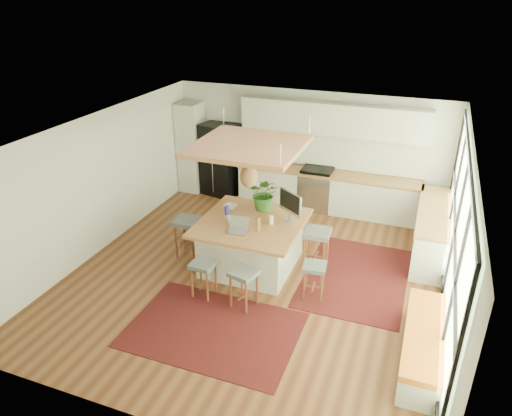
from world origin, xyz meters
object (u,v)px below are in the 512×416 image
at_px(monitor, 290,207).
at_px(island_plant, 265,197).
at_px(microwave, 263,157).
at_px(stool_right_front, 314,279).
at_px(laptop, 237,226).
at_px(island, 251,244).
at_px(stool_near_right, 244,288).
at_px(stool_right_back, 316,251).
at_px(fridge, 221,158).
at_px(stool_left_side, 189,239).
at_px(stool_near_left, 204,277).

bearing_deg(monitor, island_plant, -167.74).
bearing_deg(microwave, stool_right_front, -75.09).
bearing_deg(laptop, island, 77.63).
distance_m(stool_near_right, stool_right_back, 1.76).
relative_size(fridge, stool_near_right, 2.62).
bearing_deg(stool_right_back, island, -163.98).
relative_size(island, laptop, 4.83).
relative_size(island, microwave, 3.31).
height_order(monitor, microwave, monitor).
xyz_separation_m(stool_near_right, laptop, (-0.43, 0.76, 0.70)).
height_order(laptop, island_plant, island_plant).
xyz_separation_m(stool_right_front, microwave, (-2.17, 3.49, 0.76)).
height_order(stool_left_side, monitor, monitor).
distance_m(stool_near_right, stool_right_front, 1.20).
bearing_deg(island_plant, stool_right_front, -41.22).
bearing_deg(stool_right_front, monitor, 128.83).
bearing_deg(stool_right_front, stool_right_back, 101.82).
bearing_deg(island_plant, island, -95.13).
bearing_deg(stool_left_side, fridge, 102.36).
relative_size(fridge, stool_right_front, 2.80).
bearing_deg(stool_near_left, stool_right_back, 43.95).
distance_m(stool_near_left, laptop, 1.05).
bearing_deg(island, fridge, 123.45).
height_order(stool_right_front, stool_left_side, stool_left_side).
xyz_separation_m(island, stool_left_side, (-1.28, -0.10, -0.11)).
bearing_deg(stool_left_side, microwave, 81.46).
distance_m(fridge, monitor, 3.69).
height_order(fridge, stool_near_left, fridge).
bearing_deg(stool_right_back, stool_near_left, -136.05).
bearing_deg(stool_near_right, fridge, 118.74).
distance_m(stool_right_front, microwave, 4.18).
relative_size(monitor, microwave, 1.10).
bearing_deg(monitor, laptop, -97.42).
bearing_deg(laptop, fridge, 116.82).
xyz_separation_m(stool_near_right, monitor, (0.30, 1.53, 0.83)).
bearing_deg(stool_near_left, stool_left_side, 128.65).
distance_m(island, stool_near_right, 1.27).
bearing_deg(stool_near_left, island, 70.82).
distance_m(stool_near_left, microwave, 4.19).
relative_size(stool_right_front, stool_left_side, 0.81).
distance_m(stool_right_back, microwave, 3.35).
distance_m(stool_right_front, laptop, 1.60).
bearing_deg(island, stool_near_right, -74.45).
relative_size(fridge, laptop, 4.69).
distance_m(stool_near_left, monitor, 2.00).
bearing_deg(stool_right_back, island_plant, 168.18).
xyz_separation_m(stool_near_left, stool_left_side, (-0.87, 1.08, 0.00)).
height_order(stool_near_left, microwave, microwave).
bearing_deg(monitor, stool_near_right, -65.36).
height_order(stool_left_side, laptop, laptop).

